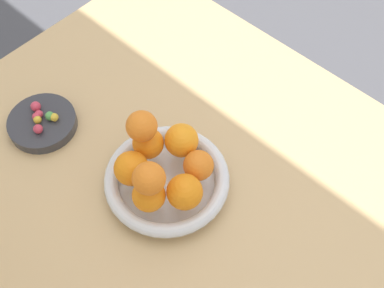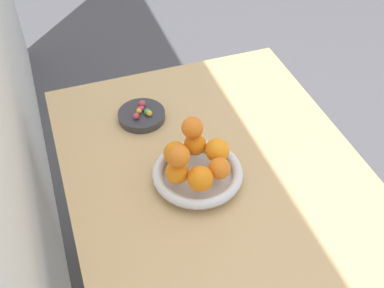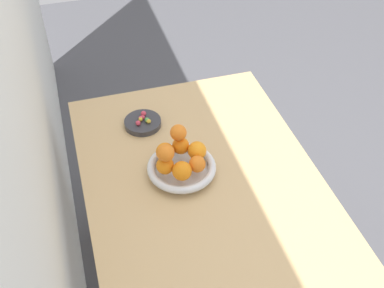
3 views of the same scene
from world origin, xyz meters
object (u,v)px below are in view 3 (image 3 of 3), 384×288
orange_3 (197,164)px  candy_ball_0 (141,119)px  orange_2 (182,172)px  candy_ball_1 (144,114)px  orange_0 (165,152)px  orange_7 (178,133)px  candy_dish (143,123)px  orange_4 (197,151)px  candy_ball_6 (143,117)px  orange_1 (165,166)px  candy_ball_3 (147,120)px  candy_ball_4 (138,123)px  orange_6 (166,153)px  candy_ball_5 (141,118)px  fruit_bowl (182,168)px  dining_table (203,200)px  candy_ball_2 (149,121)px  orange_5 (181,146)px

orange_3 → candy_ball_0: size_ratio=3.42×
orange_2 → candy_ball_1: bearing=7.4°
orange_0 → orange_2: bearing=-164.0°
candy_ball_0 → orange_7: bearing=-158.1°
orange_3 → candy_dish: bearing=19.7°
orange_4 → candy_ball_6: bearing=25.1°
orange_1 → candy_ball_3: 0.28m
candy_dish → orange_4: 0.29m
orange_4 → candy_ball_1: orange_4 is taller
candy_ball_4 → candy_ball_0: bearing=-33.4°
orange_6 → candy_dish: bearing=3.2°
orange_1 → orange_4: orange_4 is taller
orange_7 → candy_ball_3: size_ratio=3.03×
candy_ball_1 → orange_4: bearing=-157.4°
orange_4 → orange_6: (-0.04, 0.11, 0.05)m
candy_ball_0 → orange_2: bearing=-169.2°
orange_7 → candy_ball_4: (0.19, 0.10, -0.09)m
orange_1 → candy_ball_0: (0.29, 0.02, -0.04)m
candy_ball_0 → orange_0: bearing=-171.5°
candy_ball_5 → fruit_bowl: bearing=-165.0°
orange_2 → orange_6: 0.08m
orange_6 → orange_7: size_ratio=1.00×
fruit_bowl → orange_6: bearing=110.1°
orange_2 → dining_table: bearing=-87.8°
orange_0 → candy_ball_2: bearing=2.6°
candy_dish → candy_ball_4: bearing=136.1°
orange_0 → candy_ball_6: size_ratio=3.78×
orange_4 → candy_ball_5: orange_4 is taller
orange_3 → orange_6: bearing=79.0°
orange_4 → orange_7: 0.08m
candy_dish → candy_ball_4: 0.04m
orange_2 → candy_ball_1: orange_2 is taller
candy_ball_6 → fruit_bowl: bearing=-166.5°
orange_1 → candy_ball_5: bearing=3.3°
candy_ball_1 → candy_dish: bearing=158.9°
fruit_bowl → candy_ball_6: fruit_bowl is taller
orange_7 → candy_ball_5: 0.25m
candy_ball_3 → orange_6: bearing=-179.6°
orange_1 → orange_2: bearing=-134.3°
fruit_bowl → candy_ball_1: size_ratio=11.23×
candy_dish → candy_ball_4: (-0.02, 0.02, 0.02)m
orange_5 → candy_ball_6: (0.23, 0.08, -0.04)m
candy_dish → orange_2: (-0.34, -0.06, 0.06)m
fruit_bowl → orange_5: orange_5 is taller
dining_table → orange_1: size_ratio=19.32×
candy_dish → orange_6: orange_6 is taller
candy_ball_0 → candy_ball_6: same height
candy_ball_1 → candy_ball_3: candy_ball_1 is taller
candy_ball_5 → orange_3: bearing=-160.0°
candy_ball_0 → candy_ball_4: (-0.02, 0.01, 0.00)m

